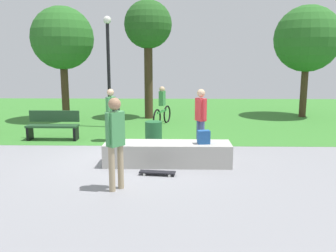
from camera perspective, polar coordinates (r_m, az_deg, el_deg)
The scene contains 15 objects.
ground_plane at distance 9.44m, azimuth -5.89°, elevation -5.06°, with size 28.00×28.00×0.00m, color gray.
grass_lawn at distance 16.92m, azimuth -2.70°, elevation 1.97°, with size 26.60×12.67×0.01m, color #387A2D.
concrete_ledge at distance 8.77m, azimuth -0.07°, elevation -4.39°, with size 3.04×0.79×0.54m, color #A8A59E.
backpack_on_ledge at distance 8.62m, azimuth 5.64°, elevation -1.75°, with size 0.28×0.20×0.32m, color #1E4C8C.
skater_performing_trick at distance 6.99m, azimuth -8.29°, elevation -1.60°, with size 0.36×0.37×1.82m.
skater_watching at distance 10.09m, azimuth 5.17°, elevation 1.81°, with size 0.32×0.40×1.72m.
skateboard_by_ledge at distance 8.06m, azimuth -1.68°, elevation -7.30°, with size 0.82×0.30×0.08m.
park_bench_by_oak at distance 11.98m, azimuth -17.65°, elevation 0.21°, with size 1.60×0.49×0.91m.
tree_slender_maple at distance 15.48m, azimuth -3.15°, elevation 15.28°, with size 1.97×1.97×4.91m.
tree_young_birch at distance 16.88m, azimuth 21.10°, elevation 12.64°, with size 2.80×2.80×4.76m.
tree_tall_oak at distance 15.44m, azimuth -16.31°, elevation 13.05°, with size 2.49×2.49×4.59m.
lamp_post at distance 13.54m, azimuth -9.37°, elevation 10.14°, with size 0.28×0.28×4.03m.
trash_bin at distance 10.31m, azimuth -2.29°, elevation -1.44°, with size 0.48×0.48×0.78m, color #1E592D.
pedestrian_with_backpack at distance 11.24m, azimuth -8.87°, elevation 2.47°, with size 0.39×0.42×1.63m.
cyclist_on_bicycle at distance 13.97m, azimuth -0.92°, elevation 2.76°, with size 0.64×1.74×1.52m.
Camera 1 is at (1.16, -9.02, 2.54)m, focal length 38.68 mm.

